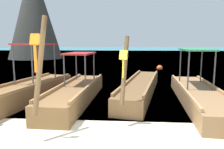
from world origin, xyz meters
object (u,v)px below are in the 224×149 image
object	(u,v)px
longtail_boat_violet_ribbon	(27,91)
longtail_boat_blue_ribbon	(199,94)
mooring_buoy_near	(38,71)
mooring_buoy_far	(160,68)
longtail_boat_orange_ribbon	(76,92)
longtail_boat_yellow_ribbon	(141,87)
karst_rock	(33,13)

from	to	relation	value
longtail_boat_violet_ribbon	longtail_boat_blue_ribbon	xyz separation A→B (m)	(6.27, 0.12, -0.05)
mooring_buoy_near	mooring_buoy_far	distance (m)	8.90
longtail_boat_orange_ribbon	mooring_buoy_near	size ratio (longest dim) A/B	10.68
longtail_boat_violet_ribbon	longtail_boat_orange_ribbon	world-z (taller)	longtail_boat_orange_ribbon
longtail_boat_yellow_ribbon	mooring_buoy_near	size ratio (longest dim) A/B	12.18
longtail_boat_yellow_ribbon	mooring_buoy_far	bearing A→B (deg)	75.87
longtail_boat_violet_ribbon	karst_rock	distance (m)	24.45
mooring_buoy_far	mooring_buoy_near	bearing A→B (deg)	-161.69
longtail_boat_yellow_ribbon	karst_rock	size ratio (longest dim) A/B	0.52
mooring_buoy_near	mooring_buoy_far	bearing A→B (deg)	18.31
longtail_boat_violet_ribbon	karst_rock	xyz separation A→B (m)	(-9.31, 21.83, 5.86)
longtail_boat_orange_ribbon	longtail_boat_yellow_ribbon	world-z (taller)	longtail_boat_orange_ribbon
longtail_boat_violet_ribbon	mooring_buoy_far	distance (m)	10.99
mooring_buoy_near	longtail_boat_blue_ribbon	bearing A→B (deg)	-35.83
karst_rock	mooring_buoy_far	xyz separation A→B (m)	(15.53, -12.79, -6.01)
mooring_buoy_near	karst_rock	bearing A→B (deg)	114.45
longtail_boat_yellow_ribbon	longtail_boat_blue_ribbon	xyz separation A→B (m)	(1.99, -1.21, 0.03)
karst_rock	longtail_boat_violet_ribbon	bearing A→B (deg)	-66.92
longtail_boat_blue_ribbon	mooring_buoy_far	distance (m)	8.93
karst_rock	mooring_buoy_far	size ratio (longest dim) A/B	28.56
mooring_buoy_far	longtail_boat_orange_ribbon	bearing A→B (deg)	-115.94
longtail_boat_yellow_ribbon	mooring_buoy_far	distance (m)	7.96
longtail_boat_orange_ribbon	longtail_boat_yellow_ribbon	xyz separation A→B (m)	(2.43, 1.28, -0.06)
longtail_boat_yellow_ribbon	mooring_buoy_far	xyz separation A→B (m)	(1.94, 7.72, -0.07)
longtail_boat_orange_ribbon	mooring_buoy_far	xyz separation A→B (m)	(4.38, 9.00, -0.12)
longtail_boat_yellow_ribbon	longtail_boat_blue_ribbon	distance (m)	2.33
longtail_boat_yellow_ribbon	longtail_boat_orange_ribbon	bearing A→B (deg)	-152.23
longtail_boat_orange_ribbon	mooring_buoy_far	distance (m)	10.01
mooring_buoy_near	mooring_buoy_far	size ratio (longest dim) A/B	1.21
longtail_boat_orange_ribbon	mooring_buoy_near	world-z (taller)	longtail_boat_orange_ribbon
longtail_boat_violet_ribbon	mooring_buoy_near	bearing A→B (deg)	109.56
longtail_boat_yellow_ribbon	karst_rock	distance (m)	25.31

